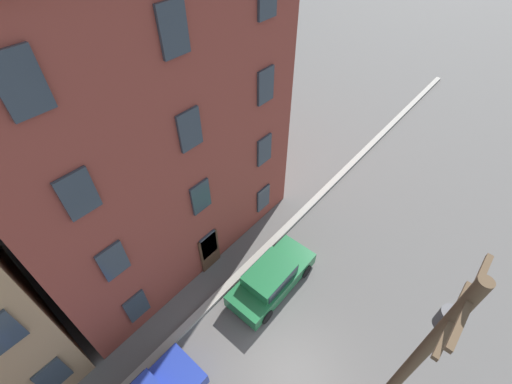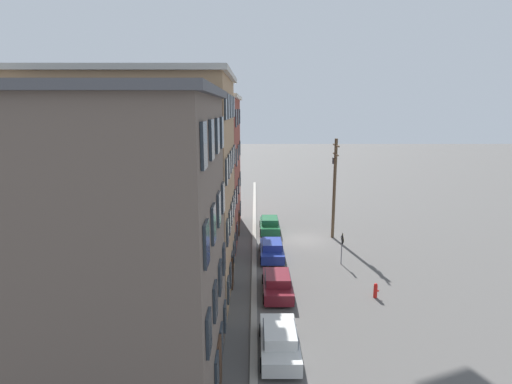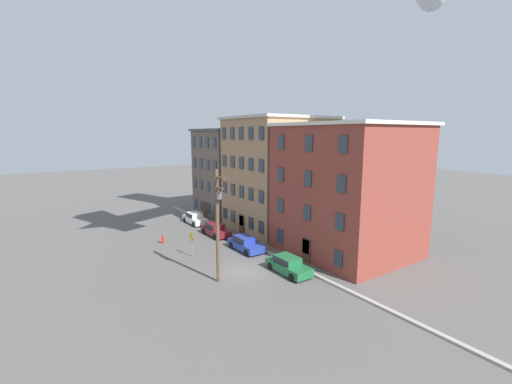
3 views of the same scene
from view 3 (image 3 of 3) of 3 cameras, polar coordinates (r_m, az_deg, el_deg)
name	(u,v)px [view 3 (image 3 of 3)]	position (r m, az deg, el deg)	size (l,w,h in m)	color
ground_plane	(243,271)	(30.53, -2.25, -13.01)	(200.00, 200.00, 0.00)	#565451
kerb_strip	(283,260)	(32.93, 4.54, -11.15)	(56.00, 0.36, 0.16)	#9E998E
apartment_corner	(235,172)	(50.87, -3.60, 3.43)	(9.20, 10.28, 12.47)	#66564C
apartment_midblock	(279,173)	(42.99, 3.81, 3.18)	(10.58, 11.44, 13.81)	#9E7A56
apartment_far	(347,189)	(34.76, 14.95, 0.49)	(12.19, 10.91, 12.81)	brown
car_white	(195,218)	(46.26, -10.16, -4.26)	(4.40, 1.92, 1.43)	silver
car_maroon	(216,229)	(40.57, -6.76, -6.16)	(4.40, 1.92, 1.43)	maroon
car_blue	(245,243)	(35.34, -1.79, -8.50)	(4.40, 1.92, 1.43)	#233899
car_green	(288,264)	(30.00, 5.36, -11.92)	(4.40, 1.92, 1.43)	#1E6638
caution_sign	(192,240)	(33.84, -10.70, -7.86)	(1.03, 0.08, 2.50)	slate
utility_pole	(218,220)	(27.00, -6.43, -4.65)	(2.40, 0.44, 9.11)	brown
fire_hydrant	(163,239)	(38.82, -15.28, -7.58)	(0.24, 0.34, 0.96)	red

